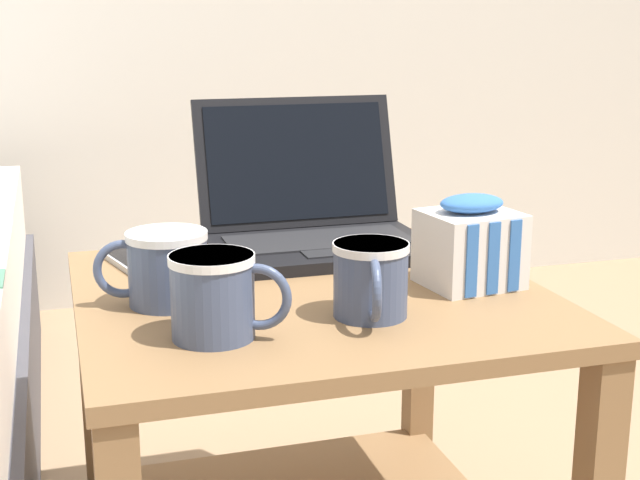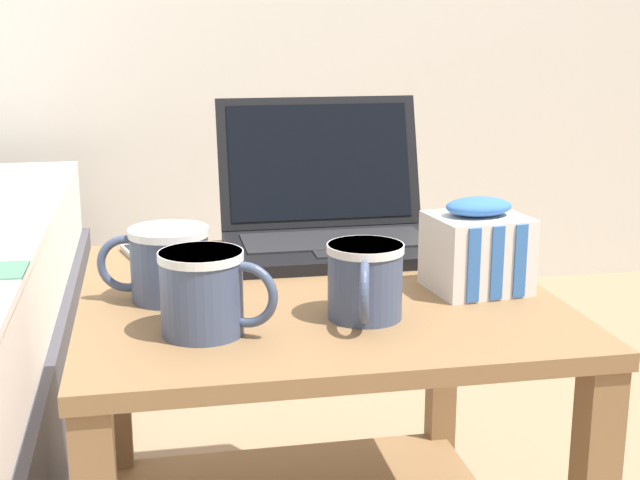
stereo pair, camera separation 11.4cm
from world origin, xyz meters
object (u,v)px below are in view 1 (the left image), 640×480
object	(u,v)px
laptop	(313,219)
mug_front_right	(165,264)
mug_front_left	(215,292)
mug_mid_center	(371,276)
snack_bag	(470,245)
cell_phone	(139,261)

from	to	relation	value
laptop	mug_front_right	bearing A→B (deg)	-139.43
mug_front_left	mug_front_right	world-z (taller)	mug_front_left
mug_mid_center	snack_bag	distance (m)	0.20
mug_front_right	cell_phone	world-z (taller)	mug_front_right
mug_mid_center	snack_bag	size ratio (longest dim) A/B	0.98
mug_front_left	snack_bag	size ratio (longest dim) A/B	0.99
laptop	mug_front_left	xyz separation A→B (m)	(-0.22, -0.37, 0.01)
mug_front_left	snack_bag	xyz separation A→B (m)	(0.37, 0.11, 0.00)
laptop	mug_mid_center	bearing A→B (deg)	-94.91
cell_phone	mug_front_left	bearing A→B (deg)	-81.22
laptop	mug_front_left	distance (m)	0.43
snack_bag	cell_phone	bearing A→B (deg)	150.63
mug_mid_center	laptop	bearing A→B (deg)	85.09
snack_bag	mug_front_left	bearing A→B (deg)	-164.11
cell_phone	laptop	bearing A→B (deg)	4.76
mug_front_left	cell_phone	distance (m)	0.35
mug_mid_center	snack_bag	xyz separation A→B (m)	(0.18, 0.09, 0.01)
cell_phone	mug_front_right	bearing A→B (deg)	-85.83
mug_mid_center	cell_phone	size ratio (longest dim) A/B	0.78
laptop	cell_phone	size ratio (longest dim) A/B	2.00
snack_bag	laptop	bearing A→B (deg)	119.13
snack_bag	cell_phone	xyz separation A→B (m)	(-0.42, 0.24, -0.05)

